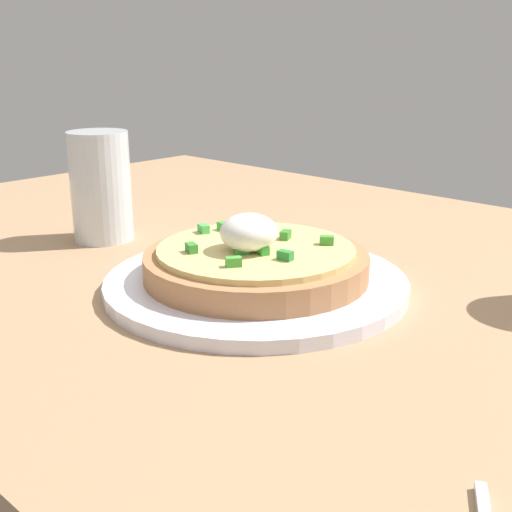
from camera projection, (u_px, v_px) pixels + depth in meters
The scene contains 4 objects.
dining_table at pixel (308, 282), 67.62cm from camera, with size 126.90×77.01×3.40cm, color tan.
plate at pixel (256, 283), 60.53cm from camera, with size 27.58×27.58×1.19cm, color white.
pizza at pixel (255, 260), 59.79cm from camera, with size 20.37×20.37×6.17cm.
cup_near at pixel (101, 192), 74.82cm from camera, with size 6.76×6.76×12.34cm.
Camera 1 is at (39.65, -50.07, 24.70)cm, focal length 46.46 mm.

